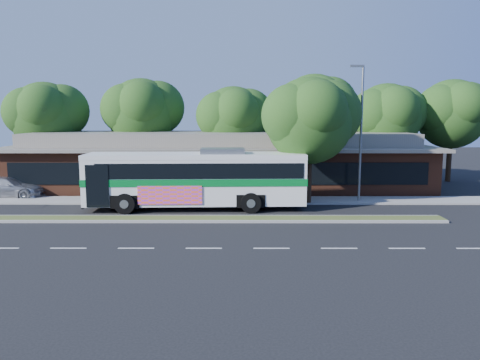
{
  "coord_description": "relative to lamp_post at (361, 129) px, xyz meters",
  "views": [
    {
      "loc": [
        1.64,
        -25.06,
        5.87
      ],
      "look_at": [
        1.59,
        2.56,
        2.0
      ],
      "focal_mm": 35.0,
      "sensor_mm": 36.0,
      "label": 1
    }
  ],
  "objects": [
    {
      "name": "ground",
      "position": [
        -9.56,
        -6.0,
        -4.9
      ],
      "size": [
        120.0,
        120.0,
        0.0
      ],
      "primitive_type": "plane",
      "color": "black",
      "rests_on": "ground"
    },
    {
      "name": "median_strip",
      "position": [
        -9.56,
        -5.4,
        -4.83
      ],
      "size": [
        26.0,
        1.1,
        0.15
      ],
      "primitive_type": "cube",
      "color": "#405424",
      "rests_on": "ground"
    },
    {
      "name": "sidewalk",
      "position": [
        -9.56,
        0.4,
        -4.84
      ],
      "size": [
        44.0,
        2.6,
        0.12
      ],
      "primitive_type": "cube",
      "color": "gray",
      "rests_on": "ground"
    },
    {
      "name": "plaza_building",
      "position": [
        -9.56,
        6.99,
        -2.77
      ],
      "size": [
        33.2,
        11.2,
        4.45
      ],
      "color": "#5A2D1C",
      "rests_on": "ground"
    },
    {
      "name": "lamp_post",
      "position": [
        0.0,
        0.0,
        0.0
      ],
      "size": [
        0.93,
        0.18,
        9.07
      ],
      "color": "slate",
      "rests_on": "ground"
    },
    {
      "name": "tree_bg_a",
      "position": [
        -24.15,
        9.14,
        0.97
      ],
      "size": [
        6.47,
        5.8,
        8.63
      ],
      "color": "black",
      "rests_on": "ground"
    },
    {
      "name": "tree_bg_b",
      "position": [
        -16.13,
        10.14,
        1.24
      ],
      "size": [
        6.69,
        6.0,
        9.0
      ],
      "color": "black",
      "rests_on": "ground"
    },
    {
      "name": "tree_bg_c",
      "position": [
        -8.16,
        9.13,
        0.69
      ],
      "size": [
        6.24,
        5.6,
        8.26
      ],
      "color": "black",
      "rests_on": "ground"
    },
    {
      "name": "tree_bg_d",
      "position": [
        -1.12,
        10.15,
        1.52
      ],
      "size": [
        6.91,
        6.2,
        9.37
      ],
      "color": "black",
      "rests_on": "ground"
    },
    {
      "name": "tree_bg_e",
      "position": [
        4.85,
        9.14,
        0.84
      ],
      "size": [
        6.47,
        5.8,
        8.5
      ],
      "color": "black",
      "rests_on": "ground"
    },
    {
      "name": "tree_bg_f",
      "position": [
        10.87,
        10.14,
        1.16
      ],
      "size": [
        6.69,
        6.0,
        8.92
      ],
      "color": "black",
      "rests_on": "ground"
    },
    {
      "name": "transit_bus",
      "position": [
        -10.67,
        -2.2,
        -2.79
      ],
      "size": [
        13.64,
        3.5,
        3.8
      ],
      "rotation": [
        0.0,
        0.0,
        0.03
      ],
      "color": "silver",
      "rests_on": "ground"
    },
    {
      "name": "sedan",
      "position": [
        -24.51,
        1.8,
        -4.16
      ],
      "size": [
        5.22,
        2.29,
        1.49
      ],
      "primitive_type": "imported",
      "rotation": [
        0.0,
        0.0,
        1.53
      ],
      "color": "#A8AAAF",
      "rests_on": "ground"
    },
    {
      "name": "sidewalk_tree",
      "position": [
        -3.09,
        -0.49,
        0.71
      ],
      "size": [
        6.26,
        5.61,
        8.28
      ],
      "color": "black",
      "rests_on": "ground"
    }
  ]
}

